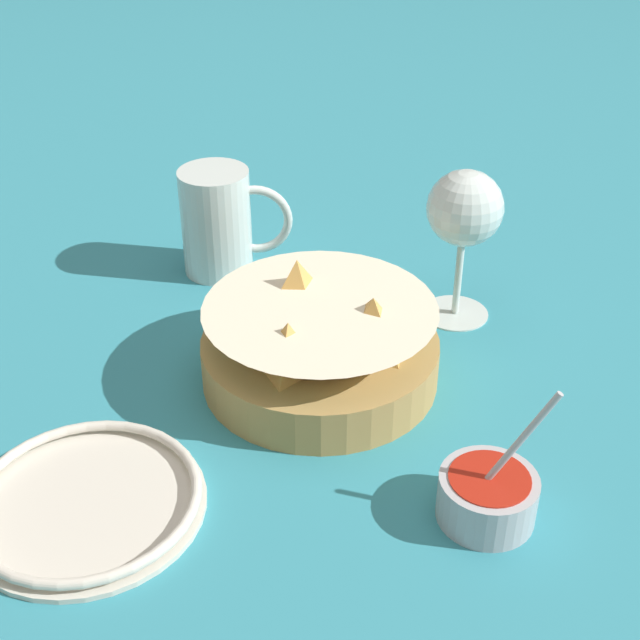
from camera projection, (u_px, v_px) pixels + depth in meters
ground_plane at (347, 371)px, 0.78m from camera, size 4.00×4.00×0.00m
food_basket at (320, 346)px, 0.76m from camera, size 0.20×0.20×0.10m
sauce_cup at (488, 495)px, 0.63m from camera, size 0.08×0.07×0.11m
wine_glass at (465, 214)px, 0.80m from camera, size 0.07×0.07×0.15m
beer_mug at (219, 225)px, 0.91m from camera, size 0.11×0.07×0.11m
side_plate at (86, 500)px, 0.64m from camera, size 0.17×0.17×0.01m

